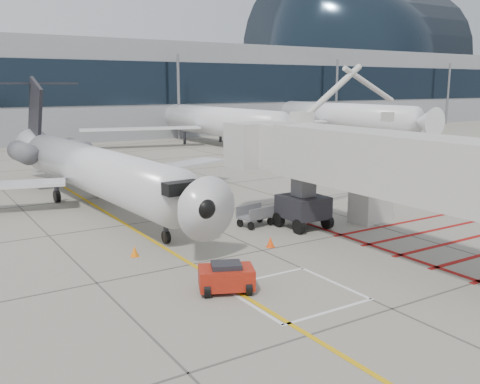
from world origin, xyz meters
TOP-DOWN VIEW (x-y plane):
  - ground_plane at (0.00, 0.00)m, footprint 260.00×260.00m
  - regional_jet at (-3.77, 14.85)m, footprint 26.46×32.54m
  - jet_bridge at (4.27, 0.30)m, footprint 9.01×18.87m
  - pushback_tug at (-4.08, 0.52)m, footprint 2.41×2.02m
  - baggage_cart at (2.21, 7.91)m, footprint 2.04×1.47m
  - ground_power_unit at (8.49, 5.32)m, footprint 2.62×1.76m
  - cone_nose at (-5.47, 6.40)m, footprint 0.37×0.37m
  - cone_side at (0.64, 4.25)m, footprint 0.38×0.38m
  - terminal_building at (10.00, 70.00)m, footprint 180.00×28.00m
  - terminal_glass_band at (10.00, 55.95)m, footprint 180.00×0.10m
  - terminal_dome at (70.00, 70.00)m, footprint 40.00×28.00m
  - bg_aircraft_c at (20.51, 46.00)m, footprint 33.20×36.89m
  - bg_aircraft_d at (41.58, 46.00)m, footprint 34.04×37.83m

SIDE VIEW (x-z plane):
  - ground_plane at x=0.00m, z-range 0.00..0.00m
  - cone_nose at x=-5.47m, z-range 0.00..0.51m
  - cone_side at x=0.64m, z-range 0.00..0.52m
  - baggage_cart at x=2.21m, z-range 0.00..1.19m
  - pushback_tug at x=-4.08m, z-range 0.00..1.20m
  - ground_power_unit at x=8.49m, z-range 0.00..1.93m
  - jet_bridge at x=4.27m, z-range 0.00..7.53m
  - regional_jet at x=-3.77m, z-range 0.00..8.18m
  - bg_aircraft_c at x=20.51m, z-range 0.00..11.07m
  - bg_aircraft_d at x=41.58m, z-range 0.00..11.35m
  - terminal_building at x=10.00m, z-range 0.00..14.00m
  - terminal_glass_band at x=10.00m, z-range 5.00..11.00m
  - terminal_dome at x=70.00m, z-range 0.00..28.00m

